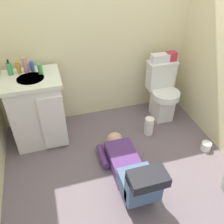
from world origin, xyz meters
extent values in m
cube|color=#685A61|center=(0.00, 0.00, -0.02)|extent=(2.87, 2.91, 0.04)
cube|color=beige|center=(0.00, 0.99, 1.20)|extent=(2.53, 0.08, 2.40)
cube|color=silver|center=(0.81, 0.61, 0.19)|extent=(0.22, 0.30, 0.38)
cylinder|color=silver|center=(0.81, 0.55, 0.38)|extent=(0.35, 0.35, 0.08)
cube|color=silver|center=(0.81, 0.74, 0.55)|extent=(0.34, 0.17, 0.34)
cube|color=silver|center=(0.81, 0.74, 0.73)|extent=(0.36, 0.19, 0.03)
cube|color=silver|center=(-0.75, 0.64, 0.39)|extent=(0.56, 0.48, 0.78)
cube|color=silver|center=(-0.75, 0.64, 0.80)|extent=(0.60, 0.52, 0.04)
cylinder|color=silver|center=(-0.75, 0.62, 0.79)|extent=(0.28, 0.28, 0.05)
cube|color=silver|center=(-0.60, 0.38, 0.37)|extent=(0.26, 0.03, 0.66)
cylinder|color=silver|center=(-0.75, 0.78, 0.87)|extent=(0.02, 0.02, 0.10)
cube|color=#512D6B|center=(0.04, -0.10, 0.09)|extent=(0.29, 0.52, 0.17)
sphere|color=tan|center=(0.04, 0.23, 0.10)|extent=(0.19, 0.19, 0.19)
cube|color=#465C7B|center=(0.04, -0.46, 0.18)|extent=(0.31, 0.28, 0.20)
cube|color=#465C7B|center=(0.04, -0.60, 0.30)|extent=(0.31, 0.12, 0.32)
cube|color=black|center=(0.04, -0.65, 0.47)|extent=(0.31, 0.19, 0.09)
cylinder|color=#512D6B|center=(-0.15, 0.06, 0.06)|extent=(0.08, 0.30, 0.08)
cube|color=silver|center=(0.76, 0.74, 0.80)|extent=(0.22, 0.11, 0.10)
cube|color=#B22D3F|center=(0.91, 0.74, 0.81)|extent=(0.12, 0.09, 0.11)
cylinder|color=#42995B|center=(-0.94, 0.76, 0.89)|extent=(0.06, 0.06, 0.13)
cylinder|color=black|center=(-0.94, 0.76, 0.97)|extent=(0.02, 0.02, 0.04)
cylinder|color=gold|center=(-0.86, 0.76, 0.89)|extent=(0.05, 0.05, 0.14)
cylinder|color=pink|center=(-0.79, 0.77, 0.90)|extent=(0.05, 0.05, 0.17)
cylinder|color=#4464B3|center=(-0.72, 0.77, 0.88)|extent=(0.04, 0.04, 0.12)
cylinder|color=#44A552|center=(-0.64, 0.69, 0.88)|extent=(0.05, 0.05, 0.11)
cylinder|color=white|center=(0.51, 0.33, 0.11)|extent=(0.11, 0.11, 0.23)
cylinder|color=white|center=(1.03, -0.12, 0.05)|extent=(0.11, 0.11, 0.10)
camera|label=1|loc=(-0.58, -1.72, 2.02)|focal=38.73mm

